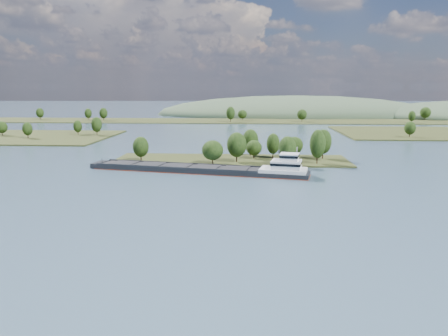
{
  "coord_description": "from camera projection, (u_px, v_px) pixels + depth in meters",
  "views": [
    {
      "loc": [
        7.85,
        -5.86,
        31.3
      ],
      "look_at": [
        -0.21,
        130.0,
        6.0
      ],
      "focal_mm": 35.0,
      "sensor_mm": 36.0,
      "label": 1
    }
  ],
  "objects": [
    {
      "name": "ground",
      "position": [
        223.0,
        194.0,
        129.7
      ],
      "size": [
        1800.0,
        1800.0,
        0.0
      ],
      "primitive_type": "plane",
      "color": "#364C5E",
      "rests_on": "ground"
    },
    {
      "name": "tree_island",
      "position": [
        248.0,
        152.0,
        186.11
      ],
      "size": [
        100.0,
        31.26,
        15.14
      ],
      "color": "#293015",
      "rests_on": "ground"
    },
    {
      "name": "back_shoreline",
      "position": [
        249.0,
        121.0,
        403.73
      ],
      "size": [
        900.0,
        60.0,
        14.93
      ],
      "color": "#293015",
      "rests_on": "ground"
    },
    {
      "name": "hill_west",
      "position": [
        296.0,
        115.0,
        499.16
      ],
      "size": [
        320.0,
        160.0,
        44.0
      ],
      "primitive_type": "ellipsoid",
      "color": "#354831",
      "rests_on": "ground"
    },
    {
      "name": "cargo_barge",
      "position": [
        212.0,
        169.0,
        161.93
      ],
      "size": [
        84.24,
        26.73,
        11.35
      ],
      "color": "black",
      "rests_on": "ground"
    }
  ]
}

